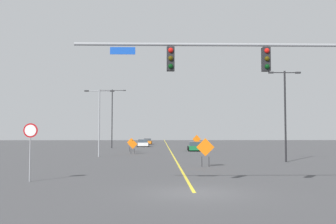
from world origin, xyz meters
TOP-DOWN VIEW (x-y plane):
  - ground at (0.00, 0.00)m, footprint 211.90×211.90m
  - road_centre_stripe at (0.00, 58.86)m, footprint 0.16×117.72m
  - traffic_signal_assembly at (3.17, -0.01)m, footprint 12.70×0.44m
  - stop_sign at (-8.36, 3.86)m, footprint 0.76×0.07m
  - street_lamp_far_right at (-9.30, 45.33)m, footprint 4.48×0.24m
  - street_lamp_mid_right at (-7.97, 23.94)m, footprint 3.18×0.24m
  - street_lamp_far_left at (9.56, 16.48)m, footprint 2.85×0.24m
  - construction_sign_left_shoulder at (-5.27, 34.06)m, footprint 1.19×0.18m
  - construction_sign_median_far at (-4.75, 29.41)m, footprint 1.13×0.08m
  - construction_sign_left_lane at (1.97, 12.17)m, footprint 1.37×0.16m
  - construction_sign_right_shoulder at (4.48, 44.33)m, footprint 1.37×0.10m
  - car_white_mid at (-4.51, 51.78)m, footprint 2.24×4.11m
  - car_orange_approaching at (-4.13, 65.31)m, footprint 1.99×3.98m
  - car_green_near at (3.50, 36.34)m, footprint 2.25×4.63m

SIDE VIEW (x-z plane):
  - ground at x=0.00m, z-range 0.00..0.00m
  - road_centre_stripe at x=0.00m, z-range 0.00..0.01m
  - car_orange_approaching at x=-4.13m, z-range -0.03..1.20m
  - car_green_near at x=3.50m, z-range -0.03..1.25m
  - car_white_mid at x=-4.51m, z-range -0.03..1.26m
  - construction_sign_median_far at x=-4.75m, z-range 0.21..1.93m
  - construction_sign_left_shoulder at x=-5.27m, z-range 0.23..2.07m
  - construction_sign_left_lane at x=1.97m, z-range 0.29..2.46m
  - construction_sign_right_shoulder at x=4.48m, z-range 0.30..2.47m
  - stop_sign at x=-8.36m, z-range 0.62..3.70m
  - street_lamp_mid_right at x=-7.97m, z-range 0.70..7.87m
  - street_lamp_far_left at x=9.56m, z-range 0.69..8.72m
  - traffic_signal_assembly at x=3.17m, z-range 1.68..8.79m
  - street_lamp_far_right at x=-9.30m, z-range 0.86..10.47m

